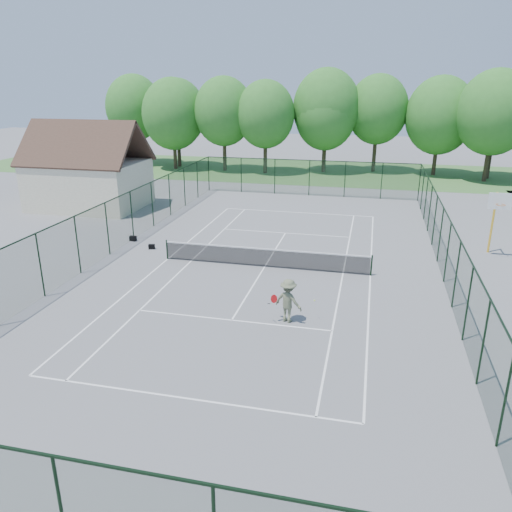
{
  "coord_description": "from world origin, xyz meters",
  "views": [
    {
      "loc": [
        5.18,
        -24.18,
        9.31
      ],
      "look_at": [
        0.0,
        -2.0,
        1.3
      ],
      "focal_mm": 35.0,
      "sensor_mm": 36.0,
      "label": 1
    }
  ],
  "objects_px": {
    "tennis_net": "(265,257)",
    "sports_bag_a": "(133,238)",
    "basketball_goal": "(497,211)",
    "tennis_player": "(288,301)"
  },
  "relations": [
    {
      "from": "tennis_net",
      "to": "basketball_goal",
      "type": "distance_m",
      "value": 13.08
    },
    {
      "from": "basketball_goal",
      "to": "sports_bag_a",
      "type": "height_order",
      "value": "basketball_goal"
    },
    {
      "from": "tennis_net",
      "to": "tennis_player",
      "type": "height_order",
      "value": "tennis_player"
    },
    {
      "from": "tennis_net",
      "to": "basketball_goal",
      "type": "xyz_separation_m",
      "value": [
        12.01,
        4.79,
        1.99
      ]
    },
    {
      "from": "sports_bag_a",
      "to": "tennis_player",
      "type": "bearing_deg",
      "value": -34.31
    },
    {
      "from": "basketball_goal",
      "to": "sports_bag_a",
      "type": "relative_size",
      "value": 9.21
    },
    {
      "from": "tennis_net",
      "to": "sports_bag_a",
      "type": "height_order",
      "value": "tennis_net"
    },
    {
      "from": "basketball_goal",
      "to": "sports_bag_a",
      "type": "distance_m",
      "value": 21.12
    },
    {
      "from": "sports_bag_a",
      "to": "basketball_goal",
      "type": "bearing_deg",
      "value": 9.28
    },
    {
      "from": "tennis_net",
      "to": "sports_bag_a",
      "type": "relative_size",
      "value": 27.97
    }
  ]
}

